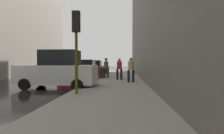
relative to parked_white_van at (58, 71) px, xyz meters
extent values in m
plane|color=black|center=(-2.65, -0.57, -1.03)|extent=(120.00, 120.00, 0.00)
cube|color=gray|center=(3.35, -0.57, -0.96)|extent=(4.00, 40.00, 0.15)
cube|color=silver|center=(-0.05, 0.00, -0.21)|extent=(4.65, 1.97, 1.10)
cube|color=black|center=(0.15, 0.00, 0.77)|extent=(2.11, 1.62, 0.90)
cylinder|color=black|center=(-1.51, 0.96, -0.71)|extent=(0.65, 0.24, 0.64)
cylinder|color=black|center=(-1.57, -0.88, -0.71)|extent=(0.65, 0.24, 0.64)
cylinder|color=black|center=(1.47, 0.88, -0.71)|extent=(0.65, 0.24, 0.64)
cylinder|color=black|center=(1.42, -0.96, -0.71)|extent=(0.65, 0.24, 0.64)
cube|color=#B2191E|center=(-0.05, 6.20, -0.34)|extent=(4.24, 1.92, 0.84)
cube|color=black|center=(0.15, 6.19, 0.41)|extent=(1.92, 1.60, 0.70)
cylinder|color=black|center=(-1.39, 7.14, -0.71)|extent=(0.64, 0.23, 0.64)
cylinder|color=black|center=(-1.43, 5.30, -0.71)|extent=(0.64, 0.23, 0.64)
cylinder|color=black|center=(1.34, 7.09, -0.71)|extent=(0.64, 0.23, 0.64)
cylinder|color=black|center=(1.30, 5.25, -0.71)|extent=(0.64, 0.23, 0.64)
cube|color=#193828|center=(-0.05, 11.40, -0.34)|extent=(4.22, 1.89, 0.84)
cube|color=black|center=(0.15, 11.40, 0.41)|extent=(1.91, 1.58, 0.70)
cylinder|color=black|center=(-1.40, 12.33, -0.71)|extent=(0.64, 0.23, 0.64)
cylinder|color=black|center=(-1.42, 10.49, -0.71)|extent=(0.64, 0.23, 0.64)
cylinder|color=black|center=(1.33, 12.30, -0.71)|extent=(0.64, 0.23, 0.64)
cylinder|color=black|center=(1.31, 10.46, -0.71)|extent=(0.64, 0.23, 0.64)
cylinder|color=red|center=(1.80, 3.53, -0.61)|extent=(0.22, 0.22, 0.55)
sphere|color=red|center=(1.80, 3.53, -0.28)|extent=(0.20, 0.20, 0.20)
cylinder|color=red|center=(1.64, 3.53, -0.58)|extent=(0.10, 0.09, 0.09)
cylinder|color=red|center=(1.96, 3.53, -0.58)|extent=(0.10, 0.09, 0.09)
cylinder|color=#514C0F|center=(1.85, -2.67, 0.92)|extent=(0.12, 0.12, 3.60)
cube|color=black|center=(1.85, -2.67, 2.27)|extent=(0.32, 0.24, 0.90)
sphere|color=red|center=(1.85, -2.54, 2.55)|extent=(0.14, 0.14, 0.14)
sphere|color=yellow|center=(1.85, -2.54, 2.27)|extent=(0.14, 0.14, 0.14)
sphere|color=green|center=(1.85, -2.54, 1.99)|extent=(0.14, 0.14, 0.14)
cylinder|color=#333338|center=(2.45, 5.78, -0.46)|extent=(0.20, 0.20, 0.85)
cylinder|color=#333338|center=(2.14, 5.81, -0.46)|extent=(0.20, 0.20, 0.85)
cylinder|color=#4C5156|center=(2.30, 5.80, 0.28)|extent=(0.44, 0.44, 0.62)
sphere|color=beige|center=(2.30, 5.80, 0.71)|extent=(0.24, 0.24, 0.24)
cylinder|color=black|center=(2.30, 5.80, 0.78)|extent=(0.34, 0.34, 0.02)
cylinder|color=black|center=(2.30, 5.80, 0.84)|extent=(0.23, 0.23, 0.11)
cylinder|color=black|center=(3.40, 3.97, -0.46)|extent=(0.20, 0.20, 0.85)
cylinder|color=black|center=(3.72, 4.01, -0.46)|extent=(0.20, 0.20, 0.85)
cylinder|color=#A51E23|center=(3.56, 3.99, 0.28)|extent=(0.45, 0.45, 0.62)
sphere|color=#997051|center=(3.56, 3.99, 0.71)|extent=(0.24, 0.24, 0.24)
cylinder|color=black|center=(4.26, 2.04, -0.46)|extent=(0.18, 0.18, 0.85)
cylinder|color=black|center=(4.58, 2.05, -0.46)|extent=(0.18, 0.18, 0.85)
cylinder|color=tan|center=(4.42, 2.04, 0.28)|extent=(0.41, 0.41, 0.62)
sphere|color=#997051|center=(4.42, 2.04, 0.71)|extent=(0.24, 0.24, 0.24)
cube|color=black|center=(1.94, 5.06, -0.54)|extent=(0.39, 0.58, 0.68)
cylinder|color=#333333|center=(1.94, 5.06, -0.02)|extent=(0.02, 0.02, 0.36)
camera|label=1|loc=(3.91, -10.15, 0.50)|focal=28.00mm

